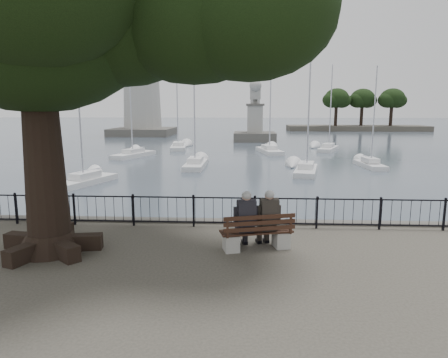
# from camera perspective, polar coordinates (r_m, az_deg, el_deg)

# --- Properties ---
(harbor) EXTENTS (260.00, 260.00, 1.20)m
(harbor) POSITION_cam_1_polar(r_m,az_deg,el_deg) (13.82, 0.11, -8.24)
(harbor) COLOR #474541
(harbor) RESTS_ON ground
(railing) EXTENTS (22.06, 0.06, 1.00)m
(railing) POSITION_cam_1_polar(r_m,az_deg,el_deg) (13.04, 0.00, -4.51)
(railing) COLOR black
(railing) RESTS_ON ground
(bench) EXTENTS (2.08, 1.10, 1.05)m
(bench) POSITION_cam_1_polar(r_m,az_deg,el_deg) (11.11, 4.72, -8.19)
(bench) COLOR gray
(bench) RESTS_ON ground
(person_left) EXTENTS (0.62, 0.90, 1.66)m
(person_left) POSITION_cam_1_polar(r_m,az_deg,el_deg) (11.01, 2.99, -6.16)
(person_left) COLOR black
(person_left) RESTS_ON ground
(person_right) EXTENTS (0.62, 0.90, 1.66)m
(person_right) POSITION_cam_1_polar(r_m,az_deg,el_deg) (11.19, 6.19, -5.94)
(person_right) COLOR black
(person_right) RESTS_ON ground
(lighthouse) EXTENTS (10.71, 10.71, 32.54)m
(lighthouse) POSITION_cam_1_polar(r_m,az_deg,el_deg) (75.02, -11.82, 16.71)
(lighthouse) COLOR #474541
(lighthouse) RESTS_ON ground
(lion_monument) EXTENTS (6.15, 6.15, 9.04)m
(lion_monument) POSITION_cam_1_polar(r_m,az_deg,el_deg) (60.10, 4.42, 7.59)
(lion_monument) COLOR #474541
(lion_monument) RESTS_ON ground
(sailboat_a) EXTENTS (2.90, 5.14, 9.67)m
(sailboat_a) POSITION_cam_1_polar(r_m,az_deg,el_deg) (27.24, -19.20, -0.09)
(sailboat_a) COLOR silver
(sailboat_a) RESTS_ON ground
(sailboat_b) EXTENTS (1.53, 5.45, 10.68)m
(sailboat_b) POSITION_cam_1_polar(r_m,az_deg,el_deg) (33.25, -4.09, 2.22)
(sailboat_b) COLOR silver
(sailboat_b) RESTS_ON ground
(sailboat_c) EXTENTS (2.55, 5.53, 9.56)m
(sailboat_c) POSITION_cam_1_polar(r_m,az_deg,el_deg) (30.76, 11.64, 1.35)
(sailboat_c) COLOR silver
(sailboat_c) RESTS_ON ground
(sailboat_d) EXTENTS (1.59, 4.72, 8.34)m
(sailboat_d) POSITION_cam_1_polar(r_m,az_deg,el_deg) (35.43, 20.13, 2.05)
(sailboat_d) COLOR silver
(sailboat_d) RESTS_ON ground
(sailboat_e) EXTENTS (3.51, 5.91, 13.10)m
(sailboat_e) POSITION_cam_1_polar(r_m,az_deg,el_deg) (41.34, -12.80, 3.61)
(sailboat_e) COLOR silver
(sailboat_e) RESTS_ON ground
(sailboat_f) EXTENTS (2.88, 6.23, 13.48)m
(sailboat_f) POSITION_cam_1_polar(r_m,az_deg,el_deg) (44.24, 6.48, 4.20)
(sailboat_f) COLOR silver
(sailboat_f) RESTS_ON ground
(sailboat_g) EXTENTS (3.44, 5.59, 9.86)m
(sailboat_g) POSITION_cam_1_polar(r_m,az_deg,el_deg) (47.91, 14.67, 4.30)
(sailboat_g) COLOR silver
(sailboat_g) RESTS_ON ground
(sailboat_h) EXTENTS (2.42, 6.27, 14.13)m
(sailboat_h) POSITION_cam_1_polar(r_m,az_deg,el_deg) (48.46, -6.51, 4.73)
(sailboat_h) COLOR silver
(sailboat_h) RESTS_ON ground
(far_shore) EXTENTS (30.00, 8.60, 9.18)m
(far_shore) POSITION_cam_1_polar(r_m,az_deg,el_deg) (92.95, 18.89, 9.01)
(far_shore) COLOR #3E3A33
(far_shore) RESTS_ON ground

